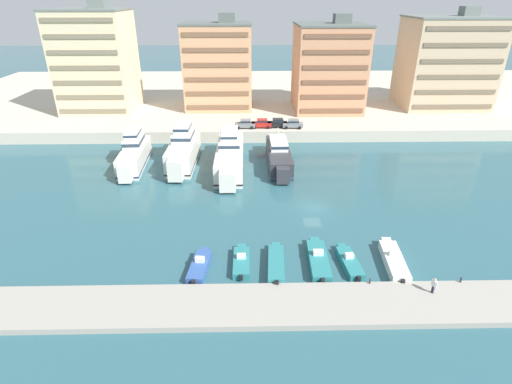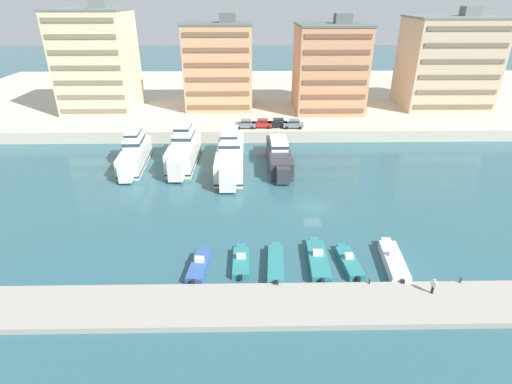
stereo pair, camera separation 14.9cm
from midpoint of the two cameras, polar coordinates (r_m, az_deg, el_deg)
ground_plane at (r=57.07m, az=8.09°, el=-2.16°), size 400.00×400.00×0.00m
quay_promenade at (r=115.09m, az=3.47°, el=13.40°), size 180.00×70.00×2.37m
pier_dock at (r=40.68m, az=12.41°, el=-15.44°), size 120.00×5.91×0.62m
yacht_ivory_far_left at (r=72.79m, az=-17.10°, el=5.28°), size 4.40×16.15×7.86m
yacht_ivory_left at (r=71.43m, az=-10.40°, el=5.95°), size 4.54×17.03×8.70m
yacht_ivory_mid_left at (r=68.84m, az=-3.82°, el=5.32°), size 4.60×20.48×8.05m
yacht_charcoal_center_left at (r=70.22m, az=3.21°, el=5.25°), size 3.90×17.37×6.05m
motorboat_blue_far_left at (r=44.60m, az=-8.12°, el=-10.43°), size 2.34×6.27×1.51m
motorboat_teal_left at (r=44.97m, az=-2.19°, el=-9.91°), size 1.80×6.21×1.26m
motorboat_teal_mid_left at (r=44.48m, az=2.78°, el=-10.24°), size 2.10×7.33×1.03m
motorboat_teal_center_left at (r=45.59m, az=8.78°, el=-9.53°), size 2.30×8.08×1.57m
motorboat_teal_center at (r=46.04m, az=13.10°, el=-9.70°), size 2.15×6.53×1.36m
motorboat_white_center_right at (r=47.38m, az=18.97°, el=-9.25°), size 2.53×8.12×1.55m
car_grey_far_left at (r=82.63m, az=-1.61°, el=9.75°), size 4.13×1.97×1.80m
car_red_left at (r=82.92m, az=0.76°, el=9.82°), size 4.15×2.02×1.80m
car_black_mid_left at (r=83.31m, az=3.02°, el=9.86°), size 4.13×1.98×1.80m
car_grey_center_left at (r=82.99m, az=5.26°, el=9.72°), size 4.16×2.04×1.80m
apartment_block_far_left at (r=101.54m, az=-21.88°, el=16.94°), size 16.13×14.49×23.98m
apartment_block_left at (r=97.92m, az=-5.43°, el=17.45°), size 15.63×12.61×21.00m
apartment_block_mid_left at (r=97.50m, az=10.24°, el=17.09°), size 15.43×15.81×20.92m
apartment_block_center_left at (r=108.16m, az=25.48°, el=16.33°), size 20.14×14.66×22.30m
pedestrian_near_edge at (r=43.54m, az=23.99°, el=-11.97°), size 0.40×0.63×1.74m
bollard_west at (r=41.40m, az=3.10°, el=-12.72°), size 0.20×0.20×0.61m
bollard_west_mid at (r=43.06m, az=15.88°, el=-12.10°), size 0.20×0.20×0.61m
bollard_east_mid at (r=46.56m, az=27.15°, el=-11.08°), size 0.20×0.20×0.61m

